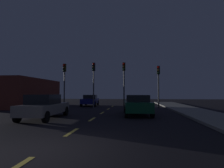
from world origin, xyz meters
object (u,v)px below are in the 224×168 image
object	(u,v)px
traffic_signal_center_left	(94,76)
traffic_signal_far_right	(158,78)
car_stopped_ahead	(137,105)
traffic_signal_center_right	(124,76)
street_lamp_right	(223,43)
car_oncoming_far	(90,100)
traffic_signal_far_left	(64,77)
car_adjacent_lane	(45,106)

from	to	relation	value
traffic_signal_center_left	traffic_signal_far_right	distance (m)	7.05
traffic_signal_center_left	car_stopped_ahead	xyz separation A→B (m)	(4.63, -6.35, -2.73)
traffic_signal_center_right	street_lamp_right	world-z (taller)	street_lamp_right
traffic_signal_center_right	car_oncoming_far	distance (m)	5.93
car_stopped_ahead	traffic_signal_far_left	bearing A→B (deg)	141.52
traffic_signal_center_left	car_adjacent_lane	xyz separation A→B (m)	(-1.18, -9.05, -2.72)
car_stopped_ahead	car_adjacent_lane	xyz separation A→B (m)	(-5.81, -2.70, 0.01)
traffic_signal_far_left	car_stopped_ahead	bearing A→B (deg)	-38.48
traffic_signal_center_right	car_adjacent_lane	distance (m)	10.48
car_adjacent_lane	traffic_signal_center_left	bearing A→B (deg)	82.58
traffic_signal_center_right	street_lamp_right	distance (m)	11.04
traffic_signal_far_right	car_stopped_ahead	size ratio (longest dim) A/B	0.99
car_stopped_ahead	car_adjacent_lane	bearing A→B (deg)	-155.07
street_lamp_right	car_adjacent_lane	bearing A→B (deg)	179.20
traffic_signal_center_left	traffic_signal_center_right	distance (m)	3.37
traffic_signal_far_right	car_oncoming_far	size ratio (longest dim) A/B	1.09
traffic_signal_far_right	traffic_signal_center_left	bearing A→B (deg)	179.99
car_stopped_ahead	traffic_signal_far_right	bearing A→B (deg)	69.21
traffic_signal_center_right	car_adjacent_lane	world-z (taller)	traffic_signal_center_right
car_adjacent_lane	car_oncoming_far	distance (m)	11.92
traffic_signal_center_left	traffic_signal_center_right	size ratio (longest dim) A/B	1.01
traffic_signal_center_left	car_adjacent_lane	distance (m)	9.52
car_oncoming_far	street_lamp_right	distance (m)	16.38
traffic_signal_center_left	street_lamp_right	world-z (taller)	street_lamp_right
car_adjacent_lane	car_oncoming_far	size ratio (longest dim) A/B	1.10
traffic_signal_far_right	car_adjacent_lane	bearing A→B (deg)	-132.25
traffic_signal_far_left	traffic_signal_far_right	size ratio (longest dim) A/B	1.09
car_adjacent_lane	street_lamp_right	distance (m)	11.19
traffic_signal_center_left	traffic_signal_far_left	bearing A→B (deg)	-180.00
car_stopped_ahead	car_oncoming_far	world-z (taller)	car_stopped_ahead
traffic_signal_center_left	car_oncoming_far	size ratio (longest dim) A/B	1.20
traffic_signal_center_right	car_stopped_ahead	bearing A→B (deg)	-78.75
car_stopped_ahead	car_oncoming_far	bearing A→B (deg)	121.60
traffic_signal_far_right	car_stopped_ahead	world-z (taller)	traffic_signal_far_right
traffic_signal_far_left	car_stopped_ahead	distance (m)	10.56
traffic_signal_center_right	car_stopped_ahead	world-z (taller)	traffic_signal_center_right
car_stopped_ahead	car_oncoming_far	distance (m)	10.83
traffic_signal_center_left	street_lamp_right	xyz separation A→B (m)	(9.40, -9.20, 0.94)
traffic_signal_far_left	traffic_signal_center_left	xyz separation A→B (m)	(3.36, 0.00, 0.03)
traffic_signal_center_right	car_oncoming_far	xyz separation A→B (m)	(-4.41, 2.87, -2.74)
traffic_signal_center_right	car_oncoming_far	bearing A→B (deg)	146.94
traffic_signal_far_left	traffic_signal_center_right	xyz separation A→B (m)	(6.73, 0.00, 0.01)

